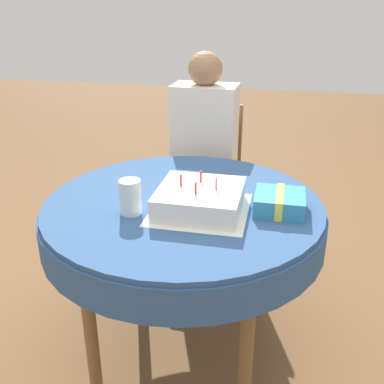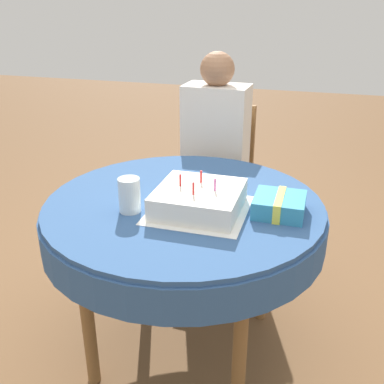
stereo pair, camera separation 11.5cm
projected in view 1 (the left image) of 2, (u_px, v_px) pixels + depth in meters
The scene contains 8 objects.
ground_plane at pixel (184, 345), 1.98m from camera, with size 12.00×12.00×0.00m, color brown.
dining_table at pixel (183, 221), 1.73m from camera, with size 1.07×1.07×0.70m.
chair at pixel (207, 178), 2.56m from camera, with size 0.40×0.40×0.87m.
person at pixel (204, 146), 2.39m from camera, with size 0.34×0.31×1.17m.
napkin at pixel (200, 210), 1.63m from camera, with size 0.35×0.35×0.00m.
birthday_cake at pixel (200, 199), 1.62m from camera, with size 0.30×0.30×0.13m.
drinking_glass at pixel (130, 197), 1.59m from camera, with size 0.08×0.08×0.13m.
gift_box at pixel (279, 203), 1.61m from camera, with size 0.18×0.18×0.07m.
Camera 1 is at (0.36, -1.50, 1.42)m, focal length 42.00 mm.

